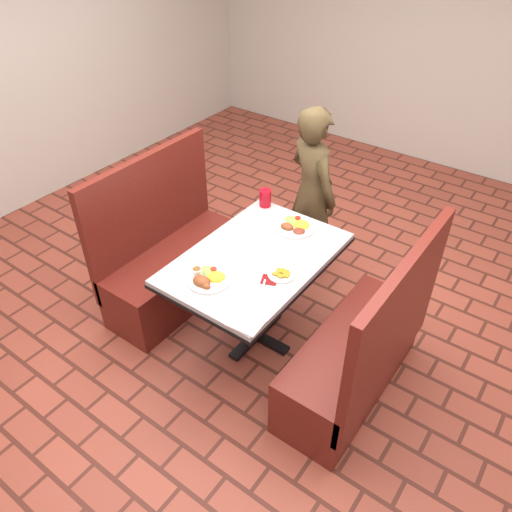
% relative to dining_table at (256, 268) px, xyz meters
% --- Properties ---
extents(room, '(7.00, 7.04, 2.82)m').
position_rel_dining_table_xyz_m(room, '(0.00, 0.00, 1.26)').
color(room, '#9B4432').
rests_on(room, ground).
extents(dining_table, '(0.81, 1.21, 0.75)m').
position_rel_dining_table_xyz_m(dining_table, '(0.00, 0.00, 0.00)').
color(dining_table, '#B7BABC').
rests_on(dining_table, ground).
extents(booth_bench_left, '(0.47, 1.20, 1.17)m').
position_rel_dining_table_xyz_m(booth_bench_left, '(-0.80, 0.00, -0.32)').
color(booth_bench_left, maroon).
rests_on(booth_bench_left, ground).
extents(booth_bench_right, '(0.47, 1.20, 1.17)m').
position_rel_dining_table_xyz_m(booth_bench_right, '(0.80, 0.00, -0.32)').
color(booth_bench_right, maroon).
rests_on(booth_bench_right, ground).
extents(diner_person, '(0.61, 0.53, 1.42)m').
position_rel_dining_table_xyz_m(diner_person, '(-0.15, 0.96, 0.06)').
color(diner_person, brown).
rests_on(diner_person, ground).
extents(near_dinner_plate, '(0.27, 0.27, 0.08)m').
position_rel_dining_table_xyz_m(near_dinner_plate, '(-0.09, -0.37, 0.13)').
color(near_dinner_plate, white).
rests_on(near_dinner_plate, dining_table).
extents(far_dinner_plate, '(0.29, 0.29, 0.07)m').
position_rel_dining_table_xyz_m(far_dinner_plate, '(0.03, 0.43, 0.12)').
color(far_dinner_plate, white).
rests_on(far_dinner_plate, dining_table).
extents(plantain_plate, '(0.17, 0.17, 0.03)m').
position_rel_dining_table_xyz_m(plantain_plate, '(0.24, -0.07, 0.11)').
color(plantain_plate, white).
rests_on(plantain_plate, dining_table).
extents(maroon_napkin, '(0.13, 0.13, 0.00)m').
position_rel_dining_table_xyz_m(maroon_napkin, '(0.21, -0.15, 0.10)').
color(maroon_napkin, maroon).
rests_on(maroon_napkin, dining_table).
extents(spoon_utensil, '(0.06, 0.12, 0.00)m').
position_rel_dining_table_xyz_m(spoon_utensil, '(0.22, -0.22, 0.10)').
color(spoon_utensil, silver).
rests_on(spoon_utensil, dining_table).
extents(red_tumbler, '(0.09, 0.09, 0.13)m').
position_rel_dining_table_xyz_m(red_tumbler, '(-0.31, 0.54, 0.16)').
color(red_tumbler, red).
rests_on(red_tumbler, dining_table).
extents(paper_napkin, '(0.20, 0.15, 0.01)m').
position_rel_dining_table_xyz_m(paper_napkin, '(0.31, -0.53, 0.10)').
color(paper_napkin, white).
rests_on(paper_napkin, dining_table).
extents(knife_utensil, '(0.06, 0.19, 0.00)m').
position_rel_dining_table_xyz_m(knife_utensil, '(-0.12, -0.39, 0.11)').
color(knife_utensil, '#B9B9BD').
rests_on(knife_utensil, dining_table).
extents(fork_utensil, '(0.07, 0.15, 0.00)m').
position_rel_dining_table_xyz_m(fork_utensil, '(-0.06, -0.37, 0.11)').
color(fork_utensil, silver).
rests_on(fork_utensil, dining_table).
extents(lettuce_shreds, '(0.28, 0.32, 0.00)m').
position_rel_dining_table_xyz_m(lettuce_shreds, '(0.04, 0.06, 0.10)').
color(lettuce_shreds, '#8DC04D').
rests_on(lettuce_shreds, dining_table).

